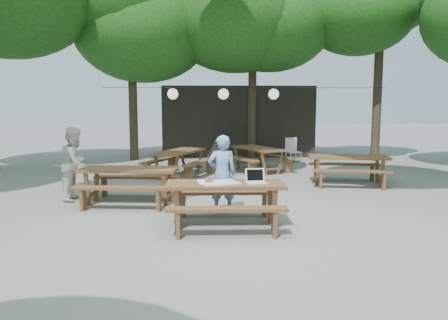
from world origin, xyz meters
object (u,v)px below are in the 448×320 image
second_person (75,164)px  plastic_chair (293,156)px  main_picnic_table (225,204)px  picnic_table_nw (129,185)px  woman (222,174)px

second_person → plastic_chair: 8.26m
main_picnic_table → plastic_chair: 8.44m
main_picnic_table → picnic_table_nw: (-1.96, 1.80, 0.00)m
main_picnic_table → picnic_table_nw: 2.66m
picnic_table_nw → second_person: 1.36m
picnic_table_nw → woman: (1.93, -0.84, 0.36)m
woman → second_person: bearing=-27.1°
picnic_table_nw → plastic_chair: bearing=57.8°
main_picnic_table → woman: 1.02m
second_person → plastic_chair: (5.85, 5.80, -0.54)m
main_picnic_table → plastic_chair: plastic_chair is taller
main_picnic_table → second_person: (-3.19, 2.21, 0.41)m
main_picnic_table → picnic_table_nw: bearing=137.4°
woman → plastic_chair: 7.56m
woman → plastic_chair: woman is taller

